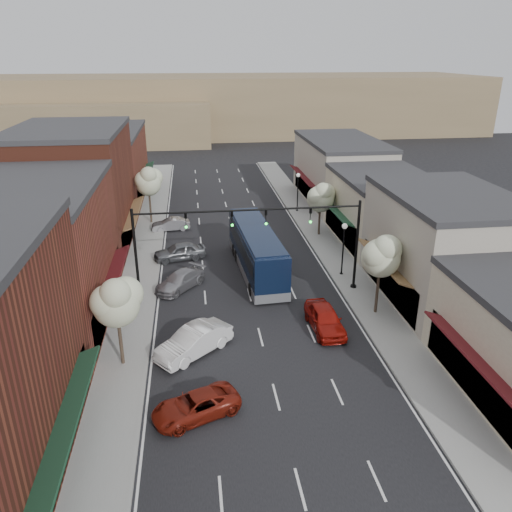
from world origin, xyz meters
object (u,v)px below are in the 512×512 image
object	(u,v)px
lamp_post_far	(298,186)
coach_bus	(256,250)
lamp_post_near	(344,241)
parked_car_a	(196,406)
signal_mast_right	(326,233)
tree_left_far	(149,181)
parked_car_e	(171,224)
red_hatchback	(325,319)
tree_left_near	(117,300)
parked_car_b	(194,341)
signal_mast_left	(169,240)
tree_right_far	(321,196)
tree_right_near	(382,254)
parked_car_d	(180,251)
parked_car_c	(180,281)

from	to	relation	value
lamp_post_far	coach_bus	size ratio (longest dim) A/B	0.36
lamp_post_near	parked_car_a	xyz separation A→B (m)	(-12.00, -15.43, -2.39)
signal_mast_right	parked_car_a	bearing A→B (deg)	-127.23
tree_left_far	parked_car_e	world-z (taller)	tree_left_far
coach_bus	red_hatchback	bearing A→B (deg)	-75.45
red_hatchback	tree_left_near	bearing A→B (deg)	-171.53
parked_car_a	parked_car_b	bearing A→B (deg)	157.57
signal_mast_right	red_hatchback	bearing A→B (deg)	-103.58
signal_mast_left	tree_right_far	xyz separation A→B (m)	(13.97, 11.95, -0.63)
tree_right_far	tree_left_near	xyz separation A→B (m)	(-16.60, -20.00, 0.23)
signal_mast_right	tree_left_far	distance (m)	22.68
lamp_post_near	tree_right_far	bearing A→B (deg)	86.69
tree_left_near	parked_car_e	xyz separation A→B (m)	(2.05, 23.53, -3.60)
red_hatchback	tree_left_far	bearing A→B (deg)	115.36
coach_bus	lamp_post_near	bearing A→B (deg)	-17.35
signal_mast_left	tree_right_near	world-z (taller)	signal_mast_left
tree_left_far	red_hatchback	distance (m)	26.93
parked_car_a	parked_car_e	xyz separation A→B (m)	(-2.00, 28.40, 0.01)
lamp_post_near	parked_car_e	xyz separation A→B (m)	(-14.00, 12.97, -2.38)
signal_mast_right	parked_car_d	world-z (taller)	signal_mast_right
signal_mast_left	tree_left_near	size ratio (longest dim) A/B	1.44
signal_mast_left	tree_left_far	size ratio (longest dim) A/B	1.34
red_hatchback	signal_mast_left	bearing A→B (deg)	147.86
red_hatchback	parked_car_a	distance (m)	11.21
tree_left_near	parked_car_b	bearing A→B (deg)	10.38
lamp_post_near	coach_bus	distance (m)	7.02
tree_left_far	lamp_post_near	distance (m)	22.33
lamp_post_far	parked_car_a	xyz separation A→B (m)	(-12.00, -32.93, -2.39)
signal_mast_left	lamp_post_near	world-z (taller)	signal_mast_left
signal_mast_left	tree_right_far	bearing A→B (deg)	40.54
parked_car_c	coach_bus	bearing A→B (deg)	61.00
signal_mast_right	tree_left_near	world-z (taller)	signal_mast_right
lamp_post_near	red_hatchback	distance (m)	9.10
tree_left_near	tree_right_near	bearing A→B (deg)	13.55
tree_right_far	red_hatchback	distance (m)	18.29
signal_mast_left	parked_car_c	distance (m)	4.37
tree_right_near	tree_left_near	distance (m)	17.08
signal_mast_right	tree_left_far	bearing A→B (deg)	127.71
lamp_post_near	coach_bus	size ratio (longest dim) A/B	0.36
parked_car_e	tree_left_far	bearing A→B (deg)	-146.48
parked_car_d	parked_car_e	bearing A→B (deg)	175.23
tree_left_far	red_hatchback	world-z (taller)	tree_left_far
tree_right_near	red_hatchback	distance (m)	5.69
tree_right_far	signal_mast_right	bearing A→B (deg)	-102.85
tree_right_far	tree_left_near	size ratio (longest dim) A/B	0.95
tree_right_near	parked_car_a	distance (m)	15.84
signal_mast_left	lamp_post_near	xyz separation A→B (m)	(13.42, 2.50, -1.62)
tree_left_near	tree_left_far	distance (m)	26.00
parked_car_c	parked_car_e	world-z (taller)	parked_car_c
lamp_post_near	tree_right_near	bearing A→B (deg)	-85.23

